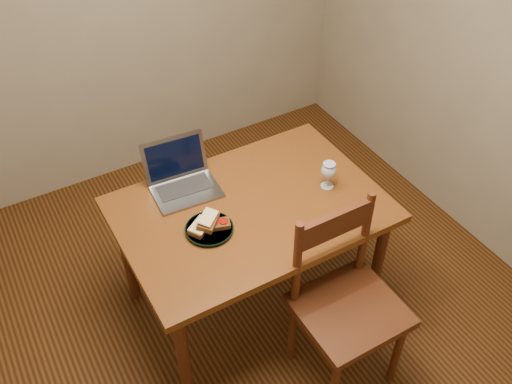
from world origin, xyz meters
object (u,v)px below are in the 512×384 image
milk_glass (328,175)px  plate (209,229)px  laptop (181,175)px  chair (347,298)px  table (251,219)px

milk_glass → plate: bearing=178.5°
milk_glass → laptop: 0.75m
plate → laptop: 0.37m
chair → laptop: bearing=114.4°
chair → table: bearing=107.6°
chair → laptop: 1.02m
milk_glass → laptop: laptop is taller
plate → table: bearing=10.5°
plate → milk_glass: milk_glass is taller
table → plate: bearing=-169.5°
chair → plate: chair is taller
table → chair: (0.18, -0.58, -0.11)m
chair → milk_glass: size_ratio=3.32×
chair → laptop: (-0.41, 0.90, 0.26)m
table → milk_glass: size_ratio=8.54×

